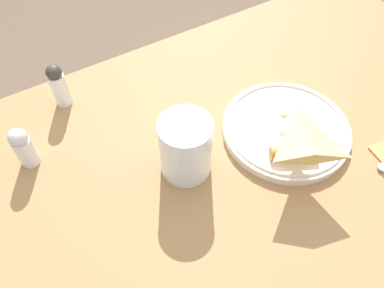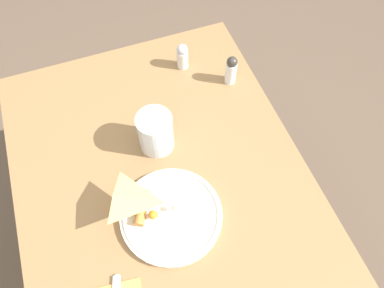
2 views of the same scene
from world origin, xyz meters
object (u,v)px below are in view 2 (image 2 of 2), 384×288
Objects in this scene: dining_table at (173,219)px; plate_pizza at (170,215)px; pepper_shaker at (231,70)px; milk_glass at (156,133)px; salt_shaker at (182,56)px.

dining_table is 0.13m from plate_pizza.
pepper_shaker is (0.33, -0.29, 0.03)m from plate_pizza.
milk_glass reaches higher than plate_pizza.
plate_pizza is 0.47m from salt_shaker.
pepper_shaker is at bearing -41.47° from plate_pizza.
plate_pizza is 0.21m from milk_glass.
dining_table is 12.69× the size of salt_shaker.
salt_shaker is at bearing -33.24° from milk_glass.
plate_pizza is 0.44m from pepper_shaker.
pepper_shaker is (-0.10, -0.11, 0.01)m from salt_shaker.
pepper_shaker reaches higher than dining_table.
salt_shaker is (0.40, -0.17, 0.16)m from dining_table.
pepper_shaker is (0.13, -0.26, -0.00)m from milk_glass.
pepper_shaker is at bearing -63.30° from milk_glass.
salt_shaker is at bearing -23.02° from plate_pizza.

